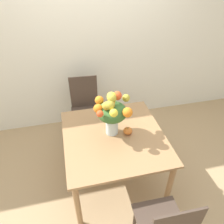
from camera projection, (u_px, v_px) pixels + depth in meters
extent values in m
plane|color=tan|center=(114.00, 177.00, 2.87)|extent=(12.00, 12.00, 0.00)
cube|color=silver|center=(92.00, 41.00, 3.10)|extent=(8.00, 0.06, 2.70)
cube|color=#9E754C|center=(114.00, 137.00, 2.43)|extent=(1.11, 1.13, 0.03)
cylinder|color=#9E754C|center=(78.00, 206.00, 2.17)|extent=(0.06, 0.06, 0.72)
cylinder|color=#9E754C|center=(169.00, 186.00, 2.35)|extent=(0.06, 0.06, 0.72)
cylinder|color=#9E754C|center=(70.00, 137.00, 2.95)|extent=(0.06, 0.06, 0.72)
cylinder|color=#9E754C|center=(139.00, 126.00, 3.13)|extent=(0.06, 0.06, 0.72)
cylinder|color=silver|center=(112.00, 125.00, 2.40)|extent=(0.14, 0.14, 0.22)
cylinder|color=silver|center=(112.00, 129.00, 2.43)|extent=(0.12, 0.12, 0.09)
cylinder|color=#38662D|center=(114.00, 121.00, 2.38)|extent=(0.00, 0.00, 0.29)
cylinder|color=#38662D|center=(112.00, 120.00, 2.39)|extent=(0.01, 0.01, 0.29)
cylinder|color=#38662D|center=(110.00, 121.00, 2.38)|extent=(0.00, 0.01, 0.29)
cylinder|color=#38662D|center=(110.00, 123.00, 2.35)|extent=(0.00, 0.01, 0.29)
cylinder|color=#38662D|center=(113.00, 123.00, 2.35)|extent=(0.01, 0.01, 0.29)
ellipsoid|color=#38662D|center=(112.00, 112.00, 2.29)|extent=(0.32, 0.32, 0.19)
sphere|color=#AD9E33|center=(106.00, 106.00, 2.18)|extent=(0.09, 0.09, 0.09)
sphere|color=#AD9E33|center=(112.00, 98.00, 2.16)|extent=(0.09, 0.09, 0.09)
sphere|color=orange|center=(99.00, 100.00, 2.37)|extent=(0.10, 0.10, 0.10)
sphere|color=orange|center=(112.00, 102.00, 2.18)|extent=(0.07, 0.07, 0.07)
sphere|color=orange|center=(98.00, 109.00, 2.23)|extent=(0.09, 0.09, 0.09)
sphere|color=yellow|center=(114.00, 113.00, 2.08)|extent=(0.08, 0.08, 0.08)
sphere|color=#AD9E33|center=(110.00, 105.00, 2.14)|extent=(0.09, 0.09, 0.09)
sphere|color=#D64C23|center=(100.00, 114.00, 2.13)|extent=(0.07, 0.07, 0.07)
sphere|color=#AD9E33|center=(126.00, 98.00, 2.31)|extent=(0.08, 0.08, 0.08)
sphere|color=#D64C23|center=(117.00, 96.00, 2.24)|extent=(0.09, 0.09, 0.09)
sphere|color=yellow|center=(111.00, 97.00, 2.18)|extent=(0.10, 0.10, 0.10)
sphere|color=orange|center=(128.00, 112.00, 2.16)|extent=(0.10, 0.10, 0.10)
ellipsoid|color=orange|center=(128.00, 131.00, 2.42)|extent=(0.10, 0.10, 0.08)
cylinder|color=brown|center=(128.00, 128.00, 2.39)|extent=(0.01, 0.01, 0.02)
cube|color=#47382D|center=(86.00, 114.00, 3.20)|extent=(0.45, 0.45, 0.02)
cylinder|color=#47382D|center=(76.00, 135.00, 3.18)|extent=(0.04, 0.04, 0.45)
cylinder|color=#47382D|center=(100.00, 133.00, 3.23)|extent=(0.04, 0.04, 0.45)
cylinder|color=#47382D|center=(76.00, 121.00, 3.45)|extent=(0.04, 0.04, 0.45)
cylinder|color=#47382D|center=(97.00, 118.00, 3.49)|extent=(0.04, 0.04, 0.45)
cube|color=#47382D|center=(84.00, 92.00, 3.20)|extent=(0.40, 0.04, 0.50)
cube|color=#47382D|center=(160.00, 221.00, 1.95)|extent=(0.43, 0.43, 0.02)
cylinder|color=#47382D|center=(167.00, 213.00, 2.25)|extent=(0.04, 0.04, 0.45)
cylinder|color=#47382D|center=(135.00, 220.00, 2.19)|extent=(0.04, 0.04, 0.45)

